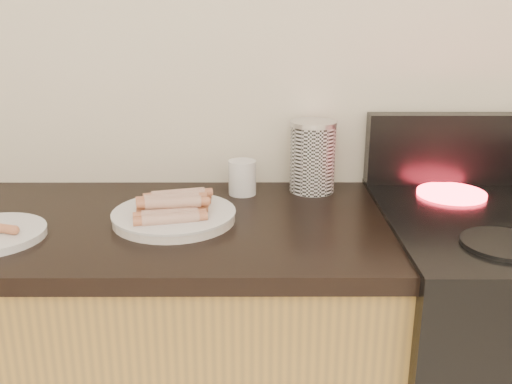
{
  "coord_description": "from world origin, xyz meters",
  "views": [
    {
      "loc": [
        0.08,
        0.4,
        1.39
      ],
      "look_at": [
        0.09,
        1.62,
        0.99
      ],
      "focal_mm": 40.0,
      "sensor_mm": 36.0,
      "label": 1
    }
  ],
  "objects": [
    {
      "name": "main_plate",
      "position": [
        -0.11,
        1.68,
        0.91
      ],
      "size": [
        0.3,
        0.3,
        0.02
      ],
      "primitive_type": "cylinder",
      "rotation": [
        0.0,
        0.0,
        -0.01
      ],
      "color": "white",
      "rests_on": "counter_slab"
    },
    {
      "name": "hotdog_pile",
      "position": [
        -0.11,
        1.68,
        0.94
      ],
      "size": [
        0.13,
        0.2,
        0.05
      ],
      "rotation": [
        0.0,
        0.0,
        0.18
      ],
      "color": "#9A3225",
      "rests_on": "main_plate"
    },
    {
      "name": "canister",
      "position": [
        0.24,
        1.92,
        1.0
      ],
      "size": [
        0.13,
        0.13,
        0.2
      ],
      "rotation": [
        0.0,
        0.0,
        0.15
      ],
      "color": "silver",
      "rests_on": "counter_slab"
    },
    {
      "name": "burner_far_left",
      "position": [
        0.61,
        1.84,
        0.92
      ],
      "size": [
        0.18,
        0.18,
        0.01
      ],
      "primitive_type": "cylinder",
      "color": "#FF1E2D",
      "rests_on": "stove"
    },
    {
      "name": "burner_near_left",
      "position": [
        0.61,
        1.51,
        0.92
      ],
      "size": [
        0.18,
        0.18,
        0.01
      ],
      "primitive_type": "cylinder",
      "color": "black",
      "rests_on": "stove"
    },
    {
      "name": "mug",
      "position": [
        0.05,
        1.89,
        0.95
      ],
      "size": [
        0.09,
        0.09,
        0.09
      ],
      "primitive_type": "cylinder",
      "rotation": [
        0.0,
        0.0,
        -0.21
      ],
      "color": "silver",
      "rests_on": "counter_slab"
    },
    {
      "name": "wall_back",
      "position": [
        0.0,
        2.0,
        1.3
      ],
      "size": [
        4.0,
        0.04,
        2.6
      ],
      "primitive_type": "cube",
      "color": "silver",
      "rests_on": "ground"
    },
    {
      "name": "stove_panel",
      "position": [
        0.78,
        1.96,
        1.01
      ],
      "size": [
        0.76,
        0.06,
        0.2
      ],
      "primitive_type": "cube",
      "color": "black",
      "rests_on": "stove"
    }
  ]
}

